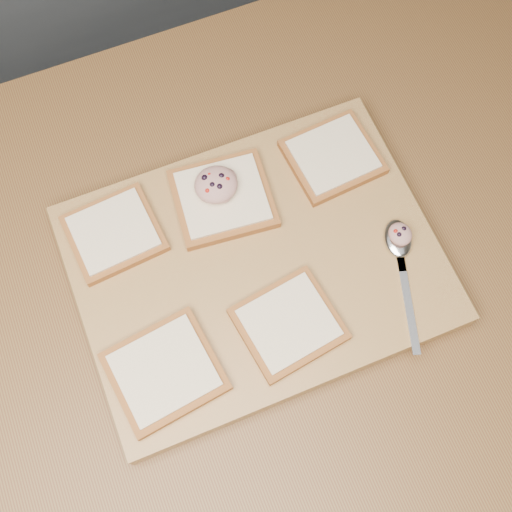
% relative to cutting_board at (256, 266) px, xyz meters
% --- Properties ---
extents(ground, '(4.00, 4.00, 0.00)m').
position_rel_cutting_board_xyz_m(ground, '(-0.12, 0.01, -0.92)').
color(ground, '#515459').
rests_on(ground, ground).
extents(island_counter, '(2.00, 0.80, 0.90)m').
position_rel_cutting_board_xyz_m(island_counter, '(-0.12, 0.01, -0.46)').
color(island_counter, slate).
rests_on(island_counter, ground).
extents(cutting_board, '(0.44, 0.34, 0.04)m').
position_rel_cutting_board_xyz_m(cutting_board, '(0.00, 0.00, 0.00)').
color(cutting_board, '#A48246').
rests_on(cutting_board, island_counter).
extents(bread_far_left, '(0.12, 0.11, 0.02)m').
position_rel_cutting_board_xyz_m(bread_far_left, '(-0.15, 0.10, 0.03)').
color(bread_far_left, '#9E5729').
rests_on(bread_far_left, cutting_board).
extents(bread_far_center, '(0.13, 0.12, 0.02)m').
position_rel_cutting_board_xyz_m(bread_far_center, '(-0.01, 0.09, 0.03)').
color(bread_far_center, '#9E5729').
rests_on(bread_far_center, cutting_board).
extents(bread_far_right, '(0.12, 0.11, 0.02)m').
position_rel_cutting_board_xyz_m(bread_far_right, '(0.15, 0.09, 0.03)').
color(bread_far_right, '#9E5729').
rests_on(bread_far_right, cutting_board).
extents(bread_near_left, '(0.13, 0.12, 0.02)m').
position_rel_cutting_board_xyz_m(bread_near_left, '(-0.15, -0.09, 0.03)').
color(bread_near_left, '#9E5729').
rests_on(bread_near_left, cutting_board).
extents(bread_near_center, '(0.13, 0.12, 0.02)m').
position_rel_cutting_board_xyz_m(bread_near_center, '(0.01, -0.09, 0.03)').
color(bread_near_center, '#9E5729').
rests_on(bread_near_center, cutting_board).
extents(tuna_salad_dollop, '(0.06, 0.05, 0.03)m').
position_rel_cutting_board_xyz_m(tuna_salad_dollop, '(-0.01, 0.10, 0.05)').
color(tuna_salad_dollop, tan).
rests_on(tuna_salad_dollop, bread_far_center).
extents(spoon, '(0.07, 0.17, 0.01)m').
position_rel_cutting_board_xyz_m(spoon, '(0.17, -0.05, 0.02)').
color(spoon, silver).
rests_on(spoon, cutting_board).
extents(spoon_salad, '(0.03, 0.03, 0.02)m').
position_rel_cutting_board_xyz_m(spoon_salad, '(0.18, -0.04, 0.04)').
color(spoon_salad, tan).
rests_on(spoon_salad, spoon).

